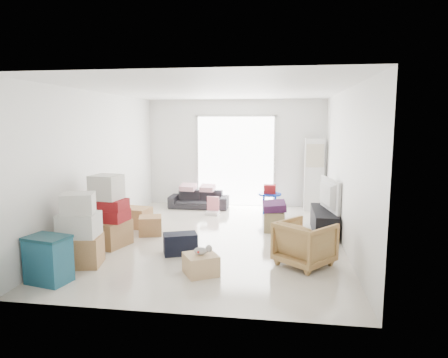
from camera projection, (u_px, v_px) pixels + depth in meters
name	position (u px, v px, depth m)	size (l,w,h in m)	color
room_shell	(217.00, 166.00, 7.26)	(4.98, 6.48, 3.18)	silver
sliding_door	(235.00, 157.00, 10.19)	(2.10, 0.04, 2.33)	white
ac_tower	(314.00, 175.00, 9.64)	(0.45, 0.30, 1.75)	silver
tv_console	(324.00, 222.00, 7.71)	(0.42, 1.39, 0.46)	black
television	(324.00, 207.00, 7.66)	(1.06, 0.61, 0.14)	black
sofa	(199.00, 197.00, 9.98)	(1.47, 0.43, 0.58)	#232227
pillow_left	(188.00, 182.00, 9.98)	(0.41, 0.33, 0.13)	#EEADC3
pillow_right	(207.00, 183.00, 9.88)	(0.37, 0.29, 0.13)	#EEADC3
armchair	(305.00, 241.00, 5.98)	(0.72, 0.68, 0.74)	#A27F48
storage_bins	(48.00, 259.00, 5.34)	(0.63, 0.50, 0.64)	navy
box_stack_a	(80.00, 233.00, 5.96)	(0.69, 0.61, 1.10)	#B07A4F
box_stack_b	(108.00, 215.00, 6.92)	(0.76, 0.76, 1.25)	#B07A4F
box_stack_c	(136.00, 217.00, 8.20)	(0.62, 0.55, 0.40)	#B07A4F
loose_box	(151.00, 225.00, 7.65)	(0.42, 0.42, 0.35)	#B07A4F
duffel_bag	(180.00, 244.00, 6.52)	(0.53, 0.32, 0.34)	black
ottoman	(274.00, 221.00, 7.88)	(0.40, 0.40, 0.40)	#998A59
blanket	(274.00, 208.00, 7.84)	(0.44, 0.44, 0.14)	#4A1E4B
kids_table	(270.00, 193.00, 9.40)	(0.55, 0.55, 0.67)	#0A2EAB
toy_walker	(213.00, 210.00, 9.31)	(0.32, 0.28, 0.41)	silver
wood_crate	(201.00, 264.00, 5.66)	(0.43, 0.43, 0.29)	tan
plush_bunny	(203.00, 250.00, 5.63)	(0.26, 0.16, 0.13)	#B2ADA8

